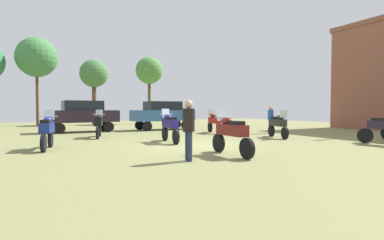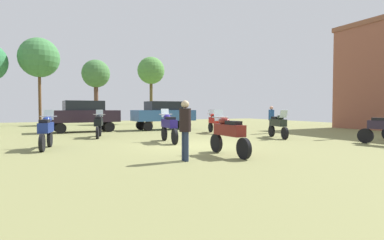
{
  "view_description": "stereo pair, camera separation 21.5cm",
  "coord_description": "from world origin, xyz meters",
  "px_view_note": "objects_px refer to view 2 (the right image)",
  "views": [
    {
      "loc": [
        -5.66,
        -11.45,
        1.55
      ],
      "look_at": [
        1.87,
        3.68,
        0.9
      ],
      "focal_mm": 28.86,
      "sensor_mm": 36.0,
      "label": 1
    },
    {
      "loc": [
        -5.47,
        -11.54,
        1.55
      ],
      "look_at": [
        1.87,
        3.68,
        0.9
      ],
      "focal_mm": 28.86,
      "sensor_mm": 36.0,
      "label": 2
    }
  ],
  "objects_px": {
    "motorcycle_6": "(215,122)",
    "motorcycle_7": "(278,124)",
    "motorcycle_1": "(229,133)",
    "motorcycle_2": "(46,130)",
    "car_3": "(164,113)",
    "person_1": "(185,126)",
    "person_2": "(271,118)",
    "car_1": "(84,114)",
    "motorcycle_8": "(99,124)",
    "tree_5": "(96,75)",
    "tree_3": "(39,58)",
    "motorcycle_4": "(169,126)",
    "tree_1": "(151,71)"
  },
  "relations": [
    {
      "from": "car_1",
      "to": "tree_1",
      "type": "bearing_deg",
      "value": -44.64
    },
    {
      "from": "motorcycle_1",
      "to": "motorcycle_4",
      "type": "height_order",
      "value": "motorcycle_4"
    },
    {
      "from": "motorcycle_2",
      "to": "car_3",
      "type": "height_order",
      "value": "car_3"
    },
    {
      "from": "motorcycle_6",
      "to": "person_1",
      "type": "relative_size",
      "value": 1.23
    },
    {
      "from": "motorcycle_8",
      "to": "tree_5",
      "type": "distance_m",
      "value": 14.0
    },
    {
      "from": "motorcycle_4",
      "to": "motorcycle_6",
      "type": "height_order",
      "value": "motorcycle_4"
    },
    {
      "from": "tree_1",
      "to": "tree_5",
      "type": "distance_m",
      "value": 5.21
    },
    {
      "from": "motorcycle_4",
      "to": "car_1",
      "type": "distance_m",
      "value": 8.45
    },
    {
      "from": "motorcycle_8",
      "to": "tree_3",
      "type": "xyz_separation_m",
      "value": [
        -2.86,
        14.4,
        5.31
      ]
    },
    {
      "from": "motorcycle_4",
      "to": "person_1",
      "type": "height_order",
      "value": "person_1"
    },
    {
      "from": "motorcycle_2",
      "to": "car_3",
      "type": "bearing_deg",
      "value": 56.69
    },
    {
      "from": "person_1",
      "to": "tree_1",
      "type": "distance_m",
      "value": 22.3
    },
    {
      "from": "person_2",
      "to": "tree_1",
      "type": "xyz_separation_m",
      "value": [
        -2.83,
        14.47,
        4.21
      ]
    },
    {
      "from": "motorcycle_6",
      "to": "car_3",
      "type": "distance_m",
      "value": 4.59
    },
    {
      "from": "motorcycle_7",
      "to": "person_2",
      "type": "distance_m",
      "value": 2.9
    },
    {
      "from": "motorcycle_7",
      "to": "tree_5",
      "type": "distance_m",
      "value": 19.1
    },
    {
      "from": "car_1",
      "to": "tree_3",
      "type": "height_order",
      "value": "tree_3"
    },
    {
      "from": "motorcycle_1",
      "to": "car_3",
      "type": "xyz_separation_m",
      "value": [
        2.3,
        12.15,
        0.44
      ]
    },
    {
      "from": "motorcycle_4",
      "to": "motorcycle_7",
      "type": "height_order",
      "value": "motorcycle_4"
    },
    {
      "from": "person_2",
      "to": "car_1",
      "type": "bearing_deg",
      "value": 58.78
    },
    {
      "from": "motorcycle_4",
      "to": "car_1",
      "type": "relative_size",
      "value": 0.52
    },
    {
      "from": "motorcycle_1",
      "to": "motorcycle_8",
      "type": "distance_m",
      "value": 8.59
    },
    {
      "from": "motorcycle_8",
      "to": "person_2",
      "type": "relative_size",
      "value": 1.28
    },
    {
      "from": "motorcycle_6",
      "to": "motorcycle_1",
      "type": "bearing_deg",
      "value": -107.69
    },
    {
      "from": "motorcycle_4",
      "to": "person_2",
      "type": "relative_size",
      "value": 1.39
    },
    {
      "from": "car_3",
      "to": "person_1",
      "type": "relative_size",
      "value": 2.5
    },
    {
      "from": "motorcycle_2",
      "to": "person_2",
      "type": "height_order",
      "value": "person_2"
    },
    {
      "from": "motorcycle_6",
      "to": "motorcycle_7",
      "type": "relative_size",
      "value": 1.03
    },
    {
      "from": "tree_3",
      "to": "tree_5",
      "type": "bearing_deg",
      "value": -13.09
    },
    {
      "from": "motorcycle_6",
      "to": "person_2",
      "type": "relative_size",
      "value": 1.31
    },
    {
      "from": "person_1",
      "to": "tree_5",
      "type": "distance_m",
      "value": 22.1
    },
    {
      "from": "motorcycle_6",
      "to": "tree_5",
      "type": "distance_m",
      "value": 14.93
    },
    {
      "from": "motorcycle_2",
      "to": "motorcycle_8",
      "type": "distance_m",
      "value": 4.63
    },
    {
      "from": "car_3",
      "to": "tree_5",
      "type": "distance_m",
      "value": 10.43
    },
    {
      "from": "motorcycle_8",
      "to": "person_1",
      "type": "height_order",
      "value": "person_1"
    },
    {
      "from": "motorcycle_1",
      "to": "tree_3",
      "type": "height_order",
      "value": "tree_3"
    },
    {
      "from": "car_1",
      "to": "tree_1",
      "type": "distance_m",
      "value": 11.77
    },
    {
      "from": "motorcycle_6",
      "to": "car_1",
      "type": "bearing_deg",
      "value": 157.22
    },
    {
      "from": "motorcycle_2",
      "to": "tree_3",
      "type": "bearing_deg",
      "value": 101.64
    },
    {
      "from": "motorcycle_7",
      "to": "person_2",
      "type": "relative_size",
      "value": 1.27
    },
    {
      "from": "motorcycle_1",
      "to": "motorcycle_2",
      "type": "relative_size",
      "value": 1.09
    },
    {
      "from": "motorcycle_1",
      "to": "person_2",
      "type": "relative_size",
      "value": 1.38
    },
    {
      "from": "car_3",
      "to": "tree_3",
      "type": "bearing_deg",
      "value": 34.16
    },
    {
      "from": "motorcycle_8",
      "to": "tree_5",
      "type": "height_order",
      "value": "tree_5"
    },
    {
      "from": "motorcycle_8",
      "to": "car_3",
      "type": "relative_size",
      "value": 0.48
    },
    {
      "from": "motorcycle_2",
      "to": "tree_5",
      "type": "relative_size",
      "value": 0.35
    },
    {
      "from": "person_2",
      "to": "motorcycle_7",
      "type": "bearing_deg",
      "value": 146.58
    },
    {
      "from": "car_1",
      "to": "motorcycle_4",
      "type": "bearing_deg",
      "value": -164.8
    },
    {
      "from": "motorcycle_8",
      "to": "tree_1",
      "type": "distance_m",
      "value": 15.11
    },
    {
      "from": "tree_1",
      "to": "tree_5",
      "type": "relative_size",
      "value": 1.09
    }
  ]
}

